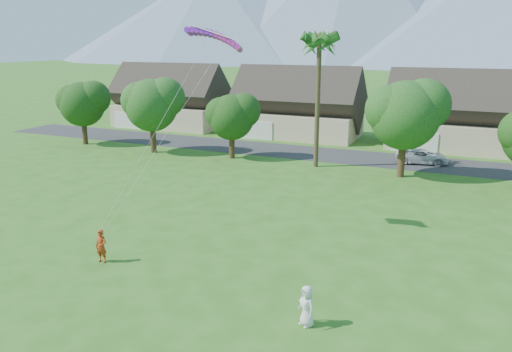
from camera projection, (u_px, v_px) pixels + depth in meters
The scene contains 10 objects.
ground at pixel (164, 312), 22.02m from camera, with size 500.00×500.00×0.00m, color #2D6019.
street at pixel (350, 157), 51.99m from camera, with size 90.00×7.00×0.01m, color #2D2D30.
kite_flyer at pixel (101, 246), 26.84m from camera, with size 0.67×0.44×1.84m, color #A63413.
watcher at pixel (307, 306), 20.79m from camera, with size 0.88×0.57×1.80m, color silver.
parked_car at pixel (422, 156), 48.98m from camera, with size 2.33×5.05×1.40m, color silver.
mountain_ridge at pixel (488, 5), 239.56m from camera, with size 540.00×240.00×70.00m.
houses_row at pixel (374, 113), 58.83m from camera, with size 72.75×8.19×8.86m.
tree_row at pixel (324, 117), 45.81m from camera, with size 62.27×6.67×8.45m.
fan_palm at pixel (320, 39), 44.87m from camera, with size 3.00×3.00×13.80m.
parafoil_kite at pixel (215, 35), 28.56m from camera, with size 3.52×1.34×0.50m.
Camera 1 is at (11.79, -16.31, 11.54)m, focal length 35.00 mm.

